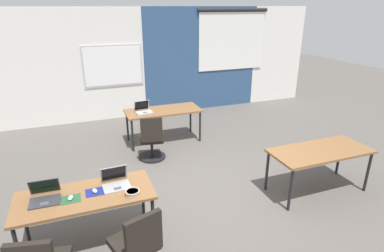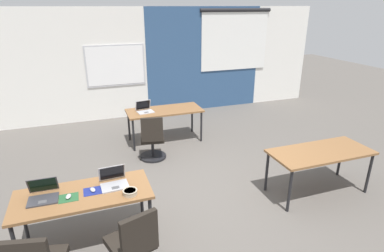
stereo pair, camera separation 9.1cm
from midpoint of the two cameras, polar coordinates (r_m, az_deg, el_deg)
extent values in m
plane|color=#56514C|center=(5.20, 1.22, -11.81)|extent=(24.00, 24.00, 0.00)
cube|color=silver|center=(8.53, -9.44, 11.17)|extent=(10.00, 0.20, 2.80)
cube|color=#2D4C75|center=(8.91, 1.53, 11.85)|extent=(3.27, 0.01, 2.80)
cube|color=#B7B7BC|center=(8.31, -14.40, 10.49)|extent=(1.48, 0.02, 1.04)
cube|color=white|center=(8.31, -14.40, 10.49)|extent=(1.40, 0.02, 0.96)
cube|color=white|center=(9.20, 6.95, 14.94)|extent=(2.00, 0.02, 1.56)
cylinder|color=black|center=(9.16, 7.19, 20.12)|extent=(2.10, 0.10, 0.10)
cube|color=brown|center=(4.05, -19.41, -11.86)|extent=(1.60, 0.70, 0.04)
cylinder|color=black|center=(4.06, -7.68, -16.83)|extent=(0.04, 0.04, 0.68)
cylinder|color=black|center=(4.58, -28.55, -14.70)|extent=(0.04, 0.04, 0.68)
cylinder|color=black|center=(4.54, -9.49, -12.39)|extent=(0.04, 0.04, 0.68)
cube|color=brown|center=(5.28, 21.80, -4.23)|extent=(1.60, 0.70, 0.04)
cylinder|color=black|center=(4.81, 16.88, -11.03)|extent=(0.04, 0.04, 0.68)
cylinder|color=black|center=(5.76, 28.84, -7.31)|extent=(0.04, 0.04, 0.68)
cylinder|color=black|center=(5.22, 12.95, -7.91)|extent=(0.04, 0.04, 0.68)
cylinder|color=black|center=(6.11, 24.71, -4.99)|extent=(0.04, 0.04, 0.68)
cube|color=brown|center=(6.80, -5.64, 2.77)|extent=(1.60, 0.70, 0.04)
cylinder|color=black|center=(6.51, -11.11, -1.77)|extent=(0.04, 0.04, 0.68)
cylinder|color=black|center=(6.87, 1.09, -0.12)|extent=(0.04, 0.04, 0.68)
cylinder|color=black|center=(7.06, -11.98, 0.00)|extent=(0.04, 0.04, 0.68)
cylinder|color=black|center=(7.40, -0.63, 1.45)|extent=(0.04, 0.04, 0.68)
cube|color=#9E9EA3|center=(4.07, -14.08, -10.66)|extent=(0.34, 0.25, 0.02)
cube|color=#4C4C4F|center=(4.02, -13.96, -10.90)|extent=(0.09, 0.06, 0.00)
cube|color=#9E9EA3|center=(4.14, -14.60, -8.30)|extent=(0.33, 0.09, 0.21)
cube|color=black|center=(4.13, -14.59, -8.31)|extent=(0.30, 0.08, 0.19)
cube|color=navy|center=(4.05, -17.80, -11.32)|extent=(0.22, 0.19, 0.00)
ellipsoid|color=#B2B2B7|center=(4.04, -17.83, -11.09)|extent=(0.08, 0.11, 0.03)
cube|color=black|center=(3.69, -11.29, -20.13)|extent=(0.55, 0.55, 0.08)
cube|color=black|center=(3.34, -9.53, -19.00)|extent=(0.40, 0.18, 0.46)
cube|color=#333338|center=(4.07, -25.69, -12.25)|extent=(0.34, 0.24, 0.02)
cube|color=#4C4C4F|center=(4.02, -25.78, -12.52)|extent=(0.09, 0.06, 0.00)
cube|color=#333338|center=(4.15, -25.73, -9.82)|extent=(0.33, 0.10, 0.21)
cube|color=black|center=(4.14, -25.75, -9.83)|extent=(0.30, 0.08, 0.18)
cube|color=#23512D|center=(4.01, -21.73, -12.21)|extent=(0.22, 0.19, 0.00)
ellipsoid|color=#B2B2B7|center=(4.00, -21.77, -11.98)|extent=(0.08, 0.11, 0.03)
cube|color=#B7B7BC|center=(6.67, -9.02, 2.47)|extent=(0.36, 0.27, 0.02)
cube|color=#4C4C4F|center=(6.62, -8.87, 2.43)|extent=(0.10, 0.07, 0.00)
cube|color=#B7B7BC|center=(6.76, -9.50, 3.73)|extent=(0.34, 0.11, 0.21)
cube|color=black|center=(6.76, -9.49, 3.73)|extent=(0.30, 0.10, 0.19)
cylinder|color=black|center=(6.31, -7.60, -5.54)|extent=(0.52, 0.52, 0.04)
cylinder|color=black|center=(6.23, -7.68, -3.97)|extent=(0.06, 0.06, 0.34)
cube|color=black|center=(6.14, -7.78, -2.20)|extent=(0.51, 0.51, 0.08)
cube|color=black|center=(5.81, -7.79, -0.71)|extent=(0.40, 0.13, 0.46)
sphere|color=black|center=(6.52, -7.71, -4.61)|extent=(0.04, 0.04, 0.04)
sphere|color=black|center=(6.25, -5.52, -5.68)|extent=(0.04, 0.04, 0.04)
sphere|color=black|center=(6.24, -9.62, -5.94)|extent=(0.04, 0.04, 0.04)
cylinder|color=tan|center=(3.87, -11.38, -11.81)|extent=(0.17, 0.17, 0.05)
torus|color=tan|center=(3.86, -11.41, -11.47)|extent=(0.18, 0.18, 0.02)
cylinder|color=#B26628|center=(3.86, -11.41, -11.54)|extent=(0.14, 0.14, 0.01)
camera|label=1|loc=(0.05, -90.49, -0.19)|focal=29.45mm
camera|label=2|loc=(0.05, 89.51, 0.19)|focal=29.45mm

